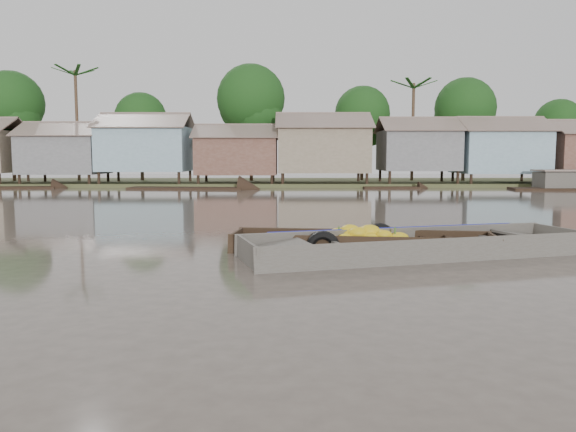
{
  "coord_description": "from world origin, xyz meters",
  "views": [
    {
      "loc": [
        -0.16,
        -12.07,
        2.12
      ],
      "look_at": [
        -0.13,
        0.52,
        0.8
      ],
      "focal_mm": 35.0,
      "sensor_mm": 36.0,
      "label": 1
    }
  ],
  "objects": [
    {
      "name": "riverbank",
      "position": [
        3.03,
        31.86,
        3.07
      ],
      "size": [
        120.0,
        12.47,
        10.22
      ],
      "color": "#384723",
      "rests_on": "ground"
    },
    {
      "name": "ground",
      "position": [
        0.0,
        0.0,
        0.0
      ],
      "size": [
        120.0,
        120.0,
        0.0
      ],
      "primitive_type": "plane",
      "color": "#493F38",
      "rests_on": "ground"
    },
    {
      "name": "banana_boat",
      "position": [
        1.46,
        0.5,
        0.18
      ],
      "size": [
        6.05,
        2.14,
        0.83
      ],
      "rotation": [
        0.0,
        0.0,
        -0.13
      ],
      "color": "black",
      "rests_on": "ground"
    },
    {
      "name": "viewer_boat",
      "position": [
        2.68,
        -0.01,
        0.06
      ],
      "size": [
        7.94,
        4.06,
        0.62
      ],
      "rotation": [
        0.0,
        0.0,
        0.28
      ],
      "color": "#48433D",
      "rests_on": "ground"
    },
    {
      "name": "distant_boats",
      "position": [
        11.7,
        24.28,
        0.2
      ],
      "size": [
        46.83,
        14.32,
        1.38
      ],
      "color": "black",
      "rests_on": "ground"
    }
  ]
}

